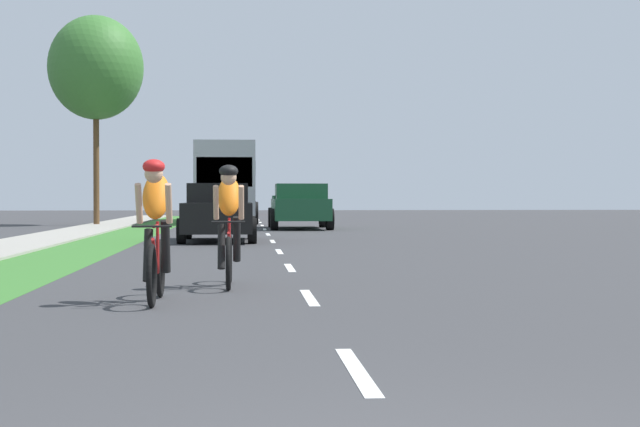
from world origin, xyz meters
TOP-DOWN VIEW (x-y plane):
  - ground_plane at (0.00, 20.00)m, footprint 120.00×120.00m
  - grass_verge at (-4.29, 20.00)m, footprint 1.81×70.00m
  - sidewalk_concrete at (-6.20, 20.00)m, footprint 1.99×70.00m
  - lane_markings_center at (0.00, 24.00)m, footprint 0.12×53.13m
  - cyclist_lead at (-1.73, 7.28)m, footprint 0.42×1.72m
  - cyclist_trailing at (-0.95, 9.05)m, footprint 0.42×1.72m
  - sedan_black at (-1.42, 21.93)m, footprint 1.98×4.30m
  - pickup_dark_green at (1.30, 31.54)m, footprint 2.22×5.10m
  - bus_silver at (-1.52, 41.13)m, footprint 2.78×11.60m
  - suv_maroon at (-1.81, 60.49)m, footprint 2.15×4.70m
  - street_tree_far at (-6.77, 36.37)m, footprint 3.86×3.86m

SIDE VIEW (x-z plane):
  - ground_plane at x=0.00m, z-range 0.00..0.00m
  - grass_verge at x=-4.29m, z-range 0.00..0.01m
  - lane_markings_center at x=0.00m, z-range 0.00..0.01m
  - sidewalk_concrete at x=-6.20m, z-range -0.05..0.06m
  - sedan_black at x=-1.42m, z-range 0.01..1.53m
  - cyclist_lead at x=-1.73m, z-range 0.02..1.60m
  - cyclist_trailing at x=-0.95m, z-range 0.02..1.60m
  - pickup_dark_green at x=1.30m, z-range 0.01..1.65m
  - suv_maroon at x=-1.81m, z-range 0.05..1.84m
  - bus_silver at x=-1.52m, z-range 0.24..3.72m
  - street_tree_far at x=-6.77m, z-range 2.15..10.73m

